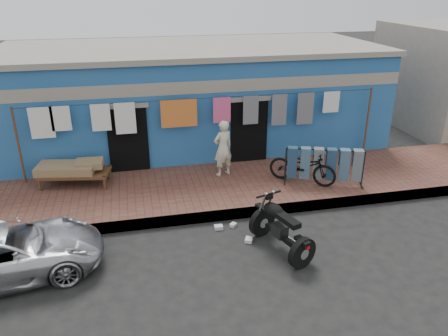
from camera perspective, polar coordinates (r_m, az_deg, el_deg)
ground at (r=9.27m, az=2.72°, el=-11.37°), size 80.00×80.00×0.00m
sidewalk at (r=11.73m, az=-1.05°, el=-2.72°), size 28.00×3.00×0.25m
curb at (r=10.48m, az=0.53°, el=-6.11°), size 28.00×0.10×0.25m
building at (r=14.92m, az=-4.19°, el=9.30°), size 12.20×5.20×3.36m
clothesline at (r=12.21m, az=-4.14°, el=6.79°), size 10.06×0.06×2.10m
car at (r=9.39m, az=-26.96°, el=-9.85°), size 4.00×2.31×1.06m
seated_person at (r=11.98m, az=-0.14°, el=2.60°), size 0.67×0.56×1.58m
bicycle at (r=11.76m, az=10.25°, el=0.73°), size 1.82×1.60×1.17m
motorcycle at (r=9.21m, az=7.50°, el=-7.63°), size 1.63×2.10×1.13m
charpoy at (r=12.21m, az=-18.90°, el=-0.70°), size 2.20×1.55×0.64m
jeans_rack at (r=11.86m, az=12.94°, el=0.31°), size 2.40×1.78×1.02m
litter_a at (r=10.14m, az=-0.71°, el=-7.75°), size 0.19×0.15×0.08m
litter_b at (r=10.23m, az=1.21°, el=-7.44°), size 0.19×0.19×0.08m
litter_c at (r=9.71m, az=3.26°, el=-9.35°), size 0.22×0.24×0.08m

